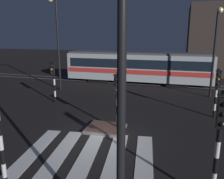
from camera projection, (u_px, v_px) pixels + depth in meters
ground_plane at (100, 139)px, 11.39m from camera, size 120.00×120.00×0.00m
rail_near at (142, 84)px, 23.69m from camera, size 80.00×0.12×0.03m
rail_far at (144, 82)px, 25.03m from camera, size 80.00×0.12×0.03m
crosswalk_zebra at (88, 155)px, 9.84m from camera, size 6.06×5.14×0.02m
traffic_island at (106, 129)px, 12.42m from camera, size 1.98×1.70×0.18m
traffic_light_corner_far_left at (53, 76)px, 16.92m from camera, size 0.36×0.42×3.17m
traffic_light_corner_near_right at (220, 133)px, 6.48m from camera, size 0.36×0.42×3.55m
traffic_light_corner_far_right at (217, 86)px, 13.81m from camera, size 0.36×0.42×3.06m
traffic_light_median_centre at (117, 93)px, 11.87m from camera, size 0.36×0.42×3.16m
street_lamp_trackside_left at (56, 35)px, 20.08m from camera, size 0.44×1.21×8.03m
street_lamp_near_kerb at (119, 39)px, 3.99m from camera, size 0.44×1.21×7.93m
street_lamp_trackside_right at (216, 43)px, 17.71m from camera, size 0.44×1.21×6.95m
tram at (137, 67)px, 24.14m from camera, size 15.12×2.58×4.15m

